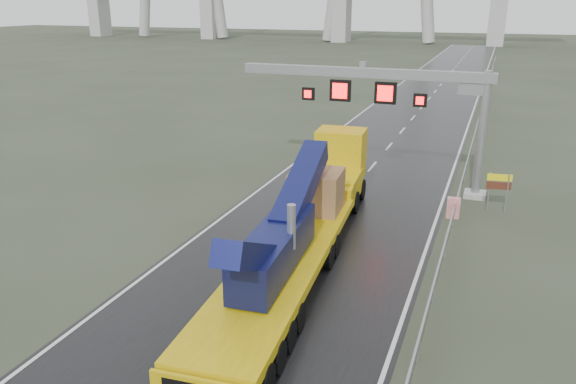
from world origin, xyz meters
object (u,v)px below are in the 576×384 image
at_px(sign_gantry, 398,95).
at_px(striped_barrier, 453,208).
at_px(heavy_haul_truck, 310,208).
at_px(exit_sign_pair, 499,185).

height_order(sign_gantry, striped_barrier, sign_gantry).
xyz_separation_m(heavy_haul_truck, striped_barrier, (5.91, 5.90, -1.28)).
bearing_deg(striped_barrier, sign_gantry, 129.67).
relative_size(heavy_haul_truck, exit_sign_pair, 9.38).
height_order(sign_gantry, heavy_haul_truck, sign_gantry).
bearing_deg(exit_sign_pair, striped_barrier, -149.75).
bearing_deg(striped_barrier, heavy_haul_truck, -140.58).
distance_m(exit_sign_pair, striped_barrier, 2.86).
bearing_deg(sign_gantry, exit_sign_pair, -19.99).
bearing_deg(heavy_haul_truck, exit_sign_pair, 39.03).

